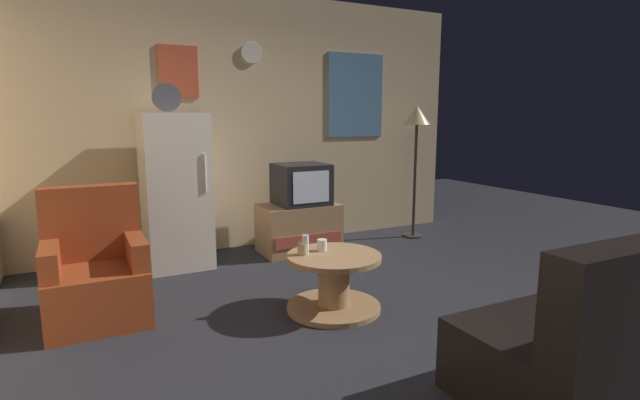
{
  "coord_description": "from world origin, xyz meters",
  "views": [
    {
      "loc": [
        -1.82,
        -2.79,
        1.47
      ],
      "look_at": [
        0.05,
        0.9,
        0.75
      ],
      "focal_mm": 27.11,
      "sensor_mm": 36.0,
      "label": 1
    }
  ],
  "objects_px": {
    "tv_stand": "(299,228)",
    "armchair": "(96,274)",
    "mug_ceramic_tan": "(303,249)",
    "fridge": "(176,191)",
    "mug_ceramic_white": "(322,245)",
    "coffee_table": "(334,282)",
    "crt_tv": "(301,184)",
    "couch": "(620,335)",
    "wine_glass": "(305,245)",
    "standing_lamp": "(417,126)"
  },
  "relations": [
    {
      "from": "standing_lamp",
      "to": "mug_ceramic_white",
      "type": "bearing_deg",
      "value": -144.34
    },
    {
      "from": "crt_tv",
      "to": "mug_ceramic_tan",
      "type": "relative_size",
      "value": 6.0
    },
    {
      "from": "standing_lamp",
      "to": "mug_ceramic_white",
      "type": "xyz_separation_m",
      "value": [
        -2.01,
        -1.44,
        -0.87
      ]
    },
    {
      "from": "mug_ceramic_white",
      "to": "mug_ceramic_tan",
      "type": "distance_m",
      "value": 0.18
    },
    {
      "from": "standing_lamp",
      "to": "coffee_table",
      "type": "height_order",
      "value": "standing_lamp"
    },
    {
      "from": "fridge",
      "to": "mug_ceramic_white",
      "type": "relative_size",
      "value": 19.67
    },
    {
      "from": "fridge",
      "to": "mug_ceramic_tan",
      "type": "xyz_separation_m",
      "value": [
        0.63,
        -1.58,
        -0.27
      ]
    },
    {
      "from": "coffee_table",
      "to": "mug_ceramic_white",
      "type": "height_order",
      "value": "mug_ceramic_white"
    },
    {
      "from": "mug_ceramic_tan",
      "to": "wine_glass",
      "type": "bearing_deg",
      "value": -12.86
    },
    {
      "from": "wine_glass",
      "to": "couch",
      "type": "relative_size",
      "value": 0.09
    },
    {
      "from": "mug_ceramic_tan",
      "to": "tv_stand",
      "type": "bearing_deg",
      "value": 66.62
    },
    {
      "from": "fridge",
      "to": "wine_glass",
      "type": "height_order",
      "value": "fridge"
    },
    {
      "from": "fridge",
      "to": "standing_lamp",
      "type": "xyz_separation_m",
      "value": [
        2.81,
        -0.11,
        0.6
      ]
    },
    {
      "from": "fridge",
      "to": "crt_tv",
      "type": "xyz_separation_m",
      "value": [
        1.31,
        -0.07,
        -0.01
      ]
    },
    {
      "from": "crt_tv",
      "to": "couch",
      "type": "distance_m",
      "value": 3.32
    },
    {
      "from": "mug_ceramic_tan",
      "to": "mug_ceramic_white",
      "type": "bearing_deg",
      "value": 8.94
    },
    {
      "from": "tv_stand",
      "to": "coffee_table",
      "type": "xyz_separation_m",
      "value": [
        -0.44,
        -1.61,
        -0.04
      ]
    },
    {
      "from": "couch",
      "to": "fridge",
      "type": "bearing_deg",
      "value": 116.74
    },
    {
      "from": "mug_ceramic_tan",
      "to": "armchair",
      "type": "height_order",
      "value": "armchair"
    },
    {
      "from": "standing_lamp",
      "to": "tv_stand",
      "type": "bearing_deg",
      "value": 178.45
    },
    {
      "from": "standing_lamp",
      "to": "armchair",
      "type": "relative_size",
      "value": 1.66
    },
    {
      "from": "mug_ceramic_tan",
      "to": "couch",
      "type": "relative_size",
      "value": 0.05
    },
    {
      "from": "tv_stand",
      "to": "fridge",
      "type": "bearing_deg",
      "value": 176.75
    },
    {
      "from": "standing_lamp",
      "to": "mug_ceramic_tan",
      "type": "distance_m",
      "value": 2.77
    },
    {
      "from": "crt_tv",
      "to": "mug_ceramic_white",
      "type": "distance_m",
      "value": 1.58
    },
    {
      "from": "crt_tv",
      "to": "wine_glass",
      "type": "xyz_separation_m",
      "value": [
        -0.66,
        -1.51,
        -0.23
      ]
    },
    {
      "from": "coffee_table",
      "to": "mug_ceramic_tan",
      "type": "xyz_separation_m",
      "value": [
        -0.21,
        0.1,
        0.26
      ]
    },
    {
      "from": "crt_tv",
      "to": "wine_glass",
      "type": "relative_size",
      "value": 3.6
    },
    {
      "from": "mug_ceramic_white",
      "to": "couch",
      "type": "xyz_separation_m",
      "value": [
        0.88,
        -1.79,
        -0.17
      ]
    },
    {
      "from": "wine_glass",
      "to": "crt_tv",
      "type": "bearing_deg",
      "value": 66.33
    },
    {
      "from": "tv_stand",
      "to": "couch",
      "type": "distance_m",
      "value": 3.3
    },
    {
      "from": "standing_lamp",
      "to": "wine_glass",
      "type": "xyz_separation_m",
      "value": [
        -2.16,
        -1.47,
        -0.84
      ]
    },
    {
      "from": "standing_lamp",
      "to": "armchair",
      "type": "xyz_separation_m",
      "value": [
        -3.59,
        -0.91,
        -1.02
      ]
    },
    {
      "from": "tv_stand",
      "to": "mug_ceramic_tan",
      "type": "height_order",
      "value": "mug_ceramic_tan"
    },
    {
      "from": "wine_glass",
      "to": "armchair",
      "type": "distance_m",
      "value": 1.54
    },
    {
      "from": "crt_tv",
      "to": "couch",
      "type": "relative_size",
      "value": 0.32
    },
    {
      "from": "tv_stand",
      "to": "couch",
      "type": "relative_size",
      "value": 0.49
    },
    {
      "from": "tv_stand",
      "to": "crt_tv",
      "type": "relative_size",
      "value": 1.56
    },
    {
      "from": "mug_ceramic_white",
      "to": "coffee_table",
      "type": "bearing_deg",
      "value": -75.5
    },
    {
      "from": "fridge",
      "to": "armchair",
      "type": "height_order",
      "value": "fridge"
    },
    {
      "from": "coffee_table",
      "to": "couch",
      "type": "distance_m",
      "value": 1.87
    },
    {
      "from": "fridge",
      "to": "coffee_table",
      "type": "distance_m",
      "value": 1.96
    },
    {
      "from": "tv_stand",
      "to": "coffee_table",
      "type": "bearing_deg",
      "value": -105.22
    },
    {
      "from": "wine_glass",
      "to": "couch",
      "type": "height_order",
      "value": "couch"
    },
    {
      "from": "fridge",
      "to": "crt_tv",
      "type": "bearing_deg",
      "value": -3.21
    },
    {
      "from": "tv_stand",
      "to": "mug_ceramic_white",
      "type": "distance_m",
      "value": 1.57
    },
    {
      "from": "mug_ceramic_tan",
      "to": "fridge",
      "type": "bearing_deg",
      "value": 111.67
    },
    {
      "from": "tv_stand",
      "to": "armchair",
      "type": "relative_size",
      "value": 0.88
    },
    {
      "from": "crt_tv",
      "to": "wine_glass",
      "type": "distance_m",
      "value": 1.67
    },
    {
      "from": "fridge",
      "to": "wine_glass",
      "type": "distance_m",
      "value": 1.73
    }
  ]
}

